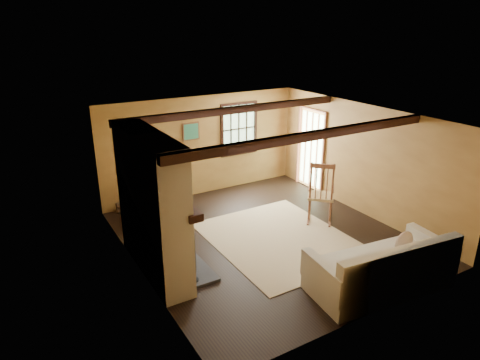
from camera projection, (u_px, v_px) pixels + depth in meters
ground at (265, 237)px, 8.45m from camera, size 5.50×5.50×0.00m
room_envelope at (269, 153)px, 8.19m from camera, size 5.02×5.52×2.44m
fireplace at (153, 210)px, 7.00m from camera, size 1.02×2.30×2.40m
rug at (279, 239)px, 8.38m from camera, size 2.50×3.00×0.01m
rocking_chair at (321, 195)px, 9.08m from camera, size 1.00×1.03×1.31m
sofa at (383, 271)px, 6.70m from camera, size 2.39×1.27×0.93m
firewood_pile at (132, 205)px, 9.61m from camera, size 0.69×0.13×0.25m
laundry_basket at (177, 196)px, 10.07m from camera, size 0.56×0.46×0.30m
basket_pillow at (176, 185)px, 9.98m from camera, size 0.52×0.47×0.22m
armchair at (148, 204)px, 9.13m from camera, size 0.98×0.99×0.70m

